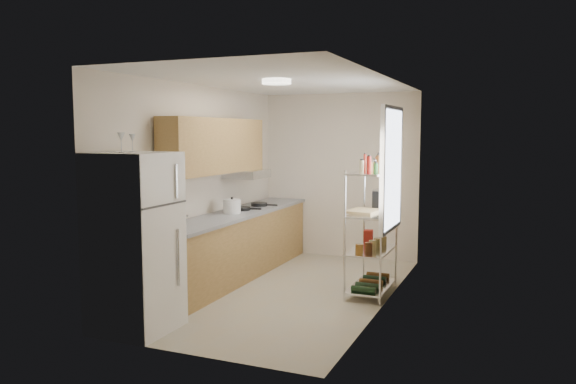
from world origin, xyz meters
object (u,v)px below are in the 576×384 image
Objects in this scene: refrigerator at (135,242)px; frying_pan_large at (241,209)px; rice_cooker at (232,206)px; espresso_machine at (381,199)px; cutting_board at (364,211)px.

refrigerator is 7.19× the size of frying_pan_large.
rice_cooker is 1.98m from espresso_machine.
rice_cooker reaches higher than cutting_board.
rice_cooker is at bearing -97.71° from frying_pan_large.
refrigerator is 7.58× the size of rice_cooker.
rice_cooker reaches higher than frying_pan_large.
refrigerator is at bearing -88.60° from rice_cooker.
refrigerator is 3.13m from espresso_machine.
frying_pan_large is at bearing 91.73° from refrigerator.
frying_pan_large is 1.87m from cutting_board.
cutting_board is 1.71× the size of espresso_machine.
rice_cooker is at bearing 91.40° from refrigerator.
espresso_machine is at bearing 52.52° from refrigerator.
espresso_machine is at bearing 67.52° from cutting_board.
rice_cooker is (-0.05, 2.14, 0.10)m from refrigerator.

